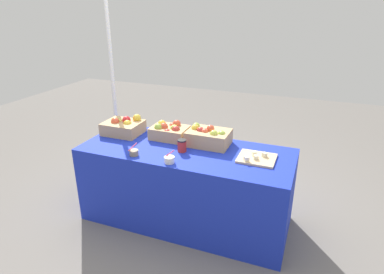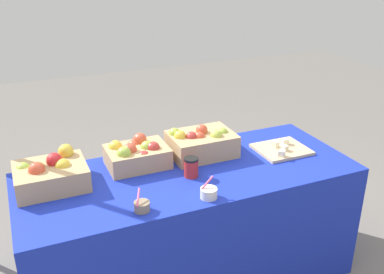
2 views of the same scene
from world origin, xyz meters
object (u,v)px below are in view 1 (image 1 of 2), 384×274
object	(u,v)px
apple_crate_right	(208,137)
sample_bowl_mid	(169,160)
sample_bowl_near	(134,153)
tent_pole	(114,93)
cutting_board_front	(257,158)
coffee_cup	(182,146)
apple_crate_middle	(169,131)
apple_crate_left	(123,126)

from	to	relation	value
apple_crate_right	sample_bowl_mid	bearing A→B (deg)	-110.14
sample_bowl_near	tent_pole	world-z (taller)	tent_pole
apple_crate_right	tent_pole	distance (m)	1.34
apple_crate_right	cutting_board_front	xyz separation A→B (m)	(0.48, -0.15, -0.07)
sample_bowl_mid	coffee_cup	size ratio (longest dim) A/B	0.98
sample_bowl_mid	coffee_cup	xyz separation A→B (m)	(0.01, 0.24, 0.03)
apple_crate_middle	coffee_cup	xyz separation A→B (m)	(0.23, -0.24, -0.02)
cutting_board_front	sample_bowl_near	world-z (taller)	sample_bowl_near
apple_crate_right	sample_bowl_near	world-z (taller)	apple_crate_right
apple_crate_right	coffee_cup	size ratio (longest dim) A/B	3.45
apple_crate_left	tent_pole	bearing A→B (deg)	130.87
apple_crate_left	sample_bowl_near	size ratio (longest dim) A/B	3.61
sample_bowl_mid	coffee_cup	world-z (taller)	coffee_cup
sample_bowl_near	sample_bowl_mid	world-z (taller)	sample_bowl_mid
tent_pole	apple_crate_left	bearing A→B (deg)	-49.13
tent_pole	apple_crate_right	bearing A→B (deg)	-17.81
apple_crate_middle	apple_crate_right	world-z (taller)	apple_crate_right
apple_crate_right	cutting_board_front	world-z (taller)	apple_crate_right
apple_crate_right	sample_bowl_near	size ratio (longest dim) A/B	3.78
apple_crate_right	coffee_cup	xyz separation A→B (m)	(-0.16, -0.23, -0.02)
sample_bowl_mid	coffee_cup	distance (m)	0.25
cutting_board_front	tent_pole	world-z (taller)	tent_pole
sample_bowl_mid	tent_pole	bearing A→B (deg)	141.16
apple_crate_left	tent_pole	distance (m)	0.62
sample_bowl_near	coffee_cup	world-z (taller)	coffee_cup
apple_crate_middle	coffee_cup	bearing A→B (deg)	-46.11
coffee_cup	tent_pole	distance (m)	1.29
sample_bowl_near	apple_crate_middle	bearing A→B (deg)	75.58
cutting_board_front	sample_bowl_near	distance (m)	1.04
apple_crate_right	sample_bowl_near	distance (m)	0.69
apple_crate_right	sample_bowl_mid	xyz separation A→B (m)	(-0.17, -0.47, -0.05)
sample_bowl_near	sample_bowl_mid	bearing A→B (deg)	-3.29
apple_crate_right	sample_bowl_near	xyz separation A→B (m)	(-0.52, -0.45, -0.05)
apple_crate_left	apple_crate_middle	size ratio (longest dim) A/B	1.06
apple_crate_left	apple_crate_middle	xyz separation A→B (m)	(0.49, 0.05, -0.00)
apple_crate_right	coffee_cup	world-z (taller)	apple_crate_right
cutting_board_front	coffee_cup	world-z (taller)	coffee_cup
sample_bowl_near	cutting_board_front	bearing A→B (deg)	16.90
cutting_board_front	sample_bowl_mid	distance (m)	0.73
apple_crate_middle	coffee_cup	size ratio (longest dim) A/B	3.12
apple_crate_left	sample_bowl_mid	xyz separation A→B (m)	(0.71, -0.44, -0.04)
sample_bowl_near	sample_bowl_mid	distance (m)	0.34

